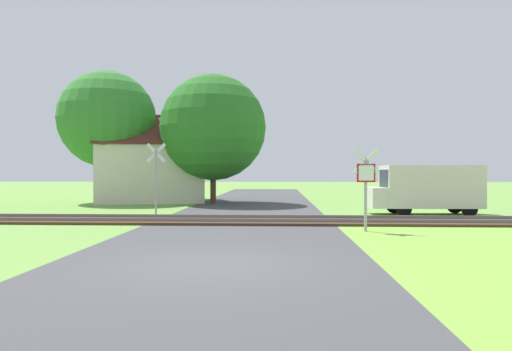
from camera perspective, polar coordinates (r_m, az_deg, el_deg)
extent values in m
plane|color=#6B9942|center=(9.81, -5.55, -10.99)|extent=(160.00, 160.00, 0.00)
cube|color=#424244|center=(11.76, -4.13, -9.06)|extent=(6.99, 80.00, 0.01)
cube|color=#422D1E|center=(17.74, -1.78, -5.69)|extent=(60.00, 2.60, 0.10)
cube|color=slate|center=(18.44, -1.60, -5.11)|extent=(60.00, 0.08, 0.12)
cube|color=slate|center=(17.02, -1.97, -5.57)|extent=(60.00, 0.08, 0.12)
cylinder|color=#9E9EA5|center=(15.32, 13.54, -2.30)|extent=(0.10, 0.10, 2.43)
cube|color=red|center=(15.24, 13.60, 0.31)|extent=(0.60, 0.05, 0.60)
cube|color=white|center=(15.22, 13.62, 0.31)|extent=(0.49, 0.03, 0.49)
cube|color=white|center=(15.24, 13.60, 1.69)|extent=(0.88, 0.06, 0.88)
cube|color=white|center=(15.24, 13.60, 1.69)|extent=(0.88, 0.06, 0.88)
cylinder|color=#9E9EA5|center=(20.63, -12.42, -0.74)|extent=(0.09, 0.09, 3.04)
cube|color=white|center=(20.71, -12.38, 2.78)|extent=(0.88, 0.05, 0.88)
cube|color=white|center=(20.71, -12.38, 2.78)|extent=(0.88, 0.05, 0.88)
cube|color=beige|center=(30.92, -12.88, 0.31)|extent=(7.68, 7.06, 3.76)
cube|color=#562823|center=(29.63, -12.99, 5.70)|extent=(7.42, 4.73, 2.13)
cube|color=#562823|center=(32.46, -12.80, 5.24)|extent=(7.42, 4.73, 2.13)
cube|color=brown|center=(31.03, -9.56, 5.60)|extent=(0.60, 0.60, 1.10)
cylinder|color=#513823|center=(28.53, -5.38, -1.21)|extent=(0.35, 0.35, 2.24)
sphere|color=#286B23|center=(28.65, -5.39, 5.98)|extent=(6.58, 6.58, 6.58)
cylinder|color=#513823|center=(30.78, -18.06, -0.40)|extent=(0.43, 0.43, 3.01)
sphere|color=#337A2D|center=(30.96, -18.08, 6.69)|extent=(6.17, 6.17, 6.17)
cube|color=silver|center=(22.15, 20.94, -1.28)|extent=(4.25, 2.00, 1.90)
cube|color=silver|center=(21.47, 14.77, -2.65)|extent=(0.74, 1.82, 0.90)
cube|color=#19232D|center=(21.53, 15.73, -0.43)|extent=(0.08, 1.62, 0.85)
cube|color=navy|center=(23.06, 20.14, -2.03)|extent=(3.78, 0.10, 0.16)
cylinder|color=black|center=(22.51, 16.84, -3.66)|extent=(0.68, 0.20, 0.68)
cylinder|color=black|center=(21.02, 17.98, -3.96)|extent=(0.68, 0.20, 0.68)
cylinder|color=black|center=(23.44, 23.59, -3.52)|extent=(0.68, 0.20, 0.68)
cylinder|color=black|center=(22.01, 25.14, -3.78)|extent=(0.68, 0.20, 0.68)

